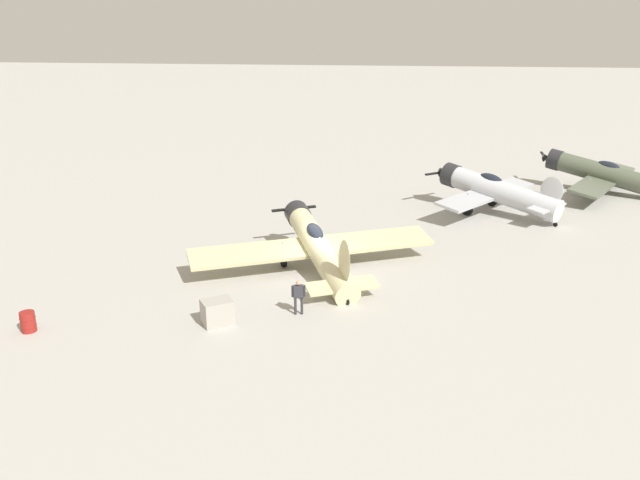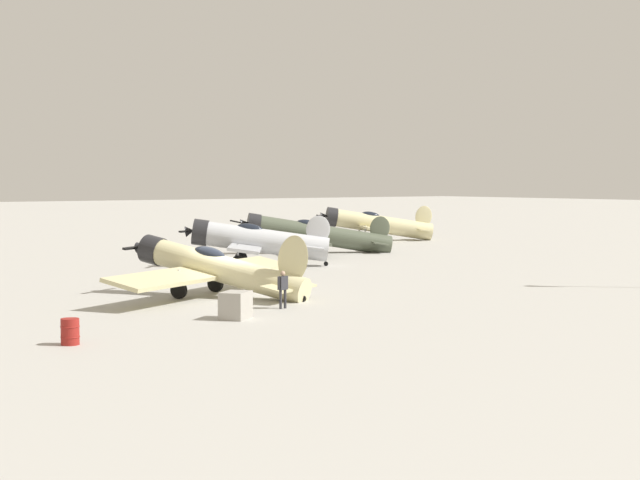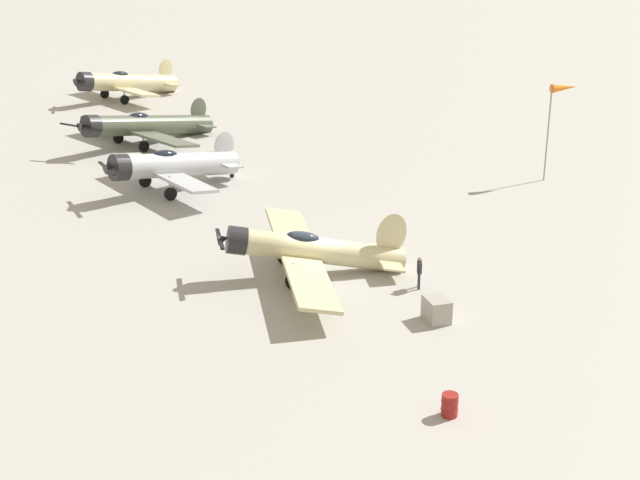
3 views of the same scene
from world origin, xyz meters
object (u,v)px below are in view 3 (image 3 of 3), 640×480
Objects in this scene: airplane_foreground at (310,250)px; fuel_drum at (450,405)px; airplane_outer_stand at (125,83)px; ground_crew_mechanic at (419,269)px; equipment_crate at (437,310)px; airplane_mid_apron at (171,166)px; windsock_mast at (563,92)px; airplane_far_line at (145,126)px.

airplane_foreground is 14.32× the size of fuel_drum.
airplane_outer_stand is 6.49× the size of ground_crew_mechanic.
equipment_crate reaches higher than fuel_drum.
windsock_mast reaches higher than airplane_mid_apron.
ground_crew_mechanic is 11.21m from fuel_drum.
windsock_mast is at bearing -97.89° from equipment_crate.
equipment_crate is 23.77m from windsock_mast.
windsock_mast is (-38.31, 12.46, 4.21)m from airplane_outer_stand.
fuel_drum is (-1.98, 7.46, -0.10)m from equipment_crate.
windsock_mast is (-10.06, -19.92, 4.38)m from airplane_foreground.
airplane_mid_apron is 5.96× the size of equipment_crate.
airplane_foreground reaches higher than airplane_far_line.
airplane_outer_stand is at bearing -76.34° from airplane_foreground.
ground_crew_mechanic is 20.88m from windsock_mast.
airplane_foreground is 1.98× the size of windsock_mast.
airplane_foreground reaches higher than fuel_drum.
airplane_foreground is 15.95m from airplane_mid_apron.
airplane_mid_apron is at bearing 64.10° from airplane_outer_stand.
airplane_far_line is at bearing 63.51° from airplane_outer_stand.
equipment_crate is (-26.13, 22.39, -0.84)m from airplane_far_line.
airplane_far_line is 31.25m from ground_crew_mechanic.
fuel_drum is at bearing 104.83° from equipment_crate.
airplane_outer_stand reaches higher than airplane_far_line.
airplane_mid_apron is 27.43m from airplane_outer_stand.
fuel_drum is at bearing 87.73° from windsock_mast.
airplane_mid_apron reaches higher than ground_crew_mechanic.
windsock_mast is at bearing 118.13° from airplane_far_line.
airplane_mid_apron reaches higher than equipment_crate.
airplane_foreground is 1.21× the size of airplane_outer_stand.
airplane_far_line is 15.85m from airplane_outer_stand.
airplane_mid_apron reaches higher than airplane_foreground.
windsock_mast is at bearing -92.27° from fuel_drum.
airplane_mid_apron is 23.33m from equipment_crate.
airplane_mid_apron is at bearing 62.93° from airplane_far_line.
equipment_crate is (-6.87, 3.07, -0.77)m from airplane_foreground.
fuel_drum is at bearing 102.59° from airplane_foreground.
airplane_foreground is 13.78m from fuel_drum.
airplane_far_line is 7.47× the size of equipment_crate.
airplane_outer_stand reaches higher than fuel_drum.
windsock_mast is (-1.21, -30.45, 5.25)m from fuel_drum.
airplane_outer_stand is 46.62m from ground_crew_mechanic.
airplane_mid_apron is (12.46, -9.95, 0.30)m from airplane_foreground.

